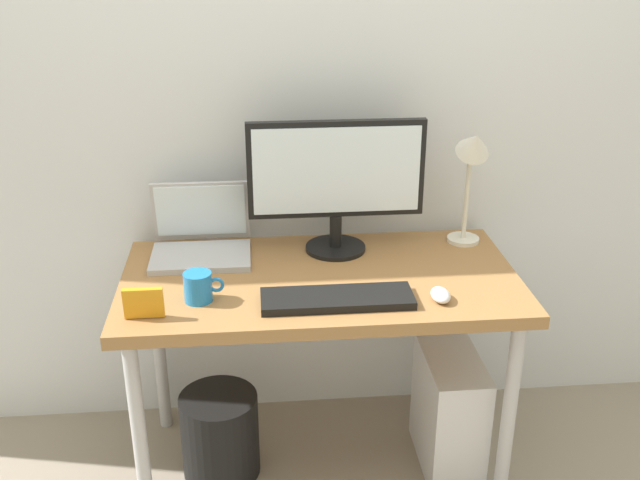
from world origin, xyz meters
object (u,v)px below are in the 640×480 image
mouse (441,295)px  photo_frame (143,303)px  monitor (336,178)px  wastebasket (220,434)px  desk (320,296)px  desk_lamp (472,161)px  coffee_mug (199,287)px  keyboard (337,299)px  laptop (201,237)px  computer_tower (449,411)px

mouse → photo_frame: bearing=-178.0°
monitor → wastebasket: monitor is taller
desk → photo_frame: photo_frame is taller
desk → desk_lamp: (0.51, 0.19, 0.37)m
desk_lamp → coffee_mug: 0.97m
photo_frame → wastebasket: 0.68m
keyboard → wastebasket: keyboard is taller
keyboard → wastebasket: 0.71m
desk → monitor: bearing=69.7°
desk_lamp → mouse: 0.51m
coffee_mug → photo_frame: bearing=-147.7°
mouse → coffee_mug: 0.70m
desk → coffee_mug: coffee_mug is taller
keyboard → desk: bearing=100.3°
mouse → desk_lamp: bearing=64.7°
laptop → keyboard: size_ratio=0.73×
keyboard → wastebasket: (-0.37, 0.17, -0.59)m
laptop → computer_tower: size_ratio=0.76×
desk → photo_frame: 0.57m
keyboard → photo_frame: photo_frame is taller
desk_lamp → desk: bearing=-159.8°
desk → computer_tower: size_ratio=2.93×
monitor → photo_frame: (-0.58, -0.41, -0.21)m
desk → desk_lamp: 0.66m
monitor → wastebasket: (-0.41, -0.20, -0.83)m
desk → desk_lamp: size_ratio=2.91×
photo_frame → wastebasket: photo_frame is taller
laptop → mouse: bearing=-29.4°
mouse → coffee_mug: bearing=174.9°
coffee_mug → computer_tower: size_ratio=0.28×
monitor → keyboard: size_ratio=1.30×
desk_lamp → wastebasket: desk_lamp is taller
keyboard → wastebasket: bearing=155.7°
photo_frame → monitor: bearing=35.4°
keyboard → coffee_mug: size_ratio=3.76×
monitor → keyboard: 0.44m
coffee_mug → photo_frame: photo_frame is taller
monitor → coffee_mug: bearing=-143.6°
keyboard → wastebasket: size_ratio=1.47×
monitor → laptop: bearing=178.0°
monitor → photo_frame: size_ratio=5.19×
keyboard → desk_lamp: bearing=37.5°
monitor → mouse: size_ratio=6.35×
monitor → wastebasket: size_ratio=1.90×
desk → coffee_mug: (-0.36, -0.13, 0.12)m
monitor → computer_tower: 0.88m
monitor → mouse: (0.26, -0.38, -0.24)m
monitor → photo_frame: monitor is taller
keyboard → mouse: size_ratio=4.89×
computer_tower → keyboard: bearing=-160.5°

